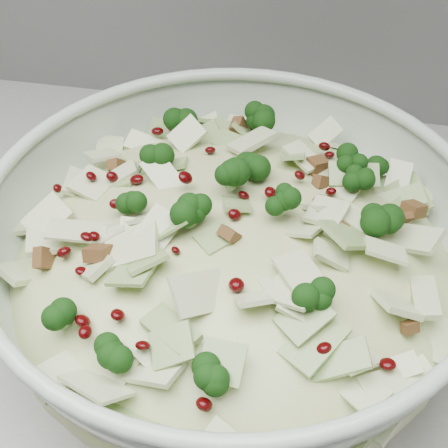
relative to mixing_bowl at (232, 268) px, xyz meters
name	(u,v)px	position (x,y,z in m)	size (l,w,h in m)	color
mixing_bowl	(232,268)	(0.00, 0.00, 0.00)	(0.46, 0.46, 0.16)	#B4C6B4
salad	(232,246)	(0.00, 0.00, 0.03)	(0.44, 0.44, 0.16)	#C4CE8D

